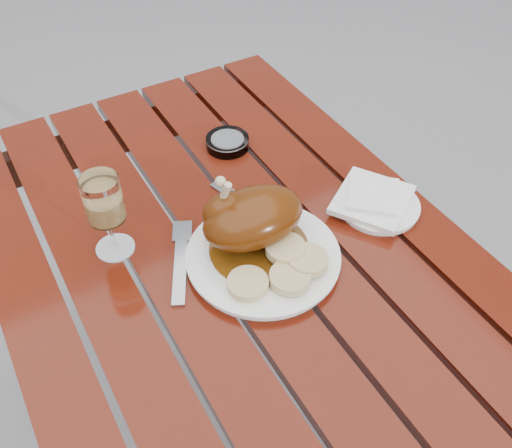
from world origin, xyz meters
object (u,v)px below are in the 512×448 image
(dinner_plate, at_px, (263,257))
(wine_glass, at_px, (107,216))
(table, at_px, (238,364))
(ashtray, at_px, (228,142))
(side_plate, at_px, (379,206))

(dinner_plate, xyz_separation_m, wine_glass, (-0.22, 0.16, 0.07))
(table, bearing_deg, ashtray, 63.90)
(wine_glass, height_order, ashtray, wine_glass)
(table, distance_m, wine_glass, 0.51)
(wine_glass, bearing_deg, side_plate, -17.79)
(dinner_plate, relative_size, wine_glass, 1.66)
(side_plate, relative_size, ashtray, 1.69)
(dinner_plate, bearing_deg, wine_glass, 143.81)
(wine_glass, relative_size, side_plate, 1.04)
(dinner_plate, xyz_separation_m, side_plate, (0.26, 0.00, -0.00))
(dinner_plate, bearing_deg, ashtray, 72.66)
(dinner_plate, height_order, side_plate, dinner_plate)
(table, height_order, wine_glass, wine_glass)
(dinner_plate, bearing_deg, table, 131.59)
(ashtray, bearing_deg, side_plate, -63.09)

